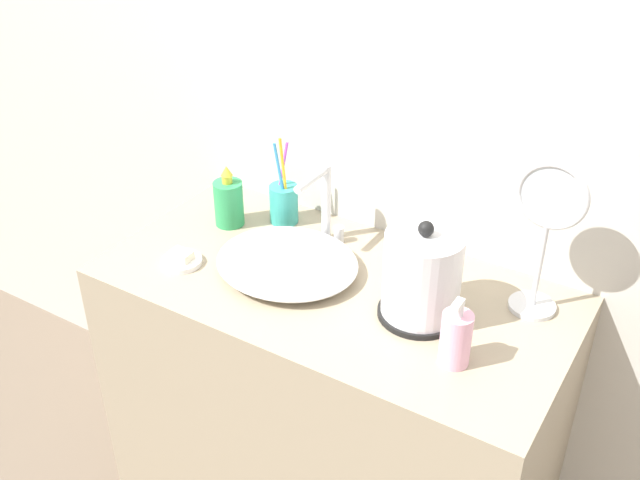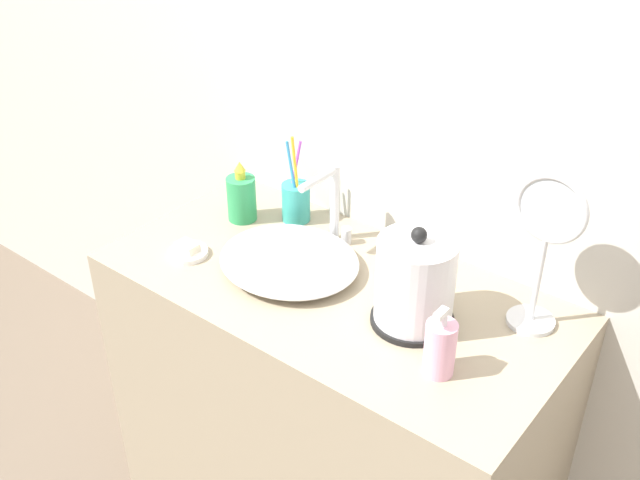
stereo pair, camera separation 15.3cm
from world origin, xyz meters
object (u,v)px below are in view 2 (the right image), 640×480
(faucet, at_px, (333,202))
(electric_kettle, at_px, (415,285))
(lotion_bottle, at_px, (440,348))
(vanity_mirror, at_px, (545,241))
(toothbrush_cup, at_px, (296,201))
(shampoo_bottle, at_px, (242,197))

(faucet, bearing_deg, electric_kettle, -24.48)
(lotion_bottle, xyz_separation_m, vanity_mirror, (0.07, 0.24, 0.14))
(electric_kettle, distance_m, vanity_mirror, 0.26)
(faucet, xyz_separation_m, vanity_mirror, (0.50, 0.00, 0.09))
(toothbrush_cup, height_order, shampoo_bottle, toothbrush_cup)
(toothbrush_cup, xyz_separation_m, shampoo_bottle, (-0.11, -0.08, 0.01))
(electric_kettle, distance_m, toothbrush_cup, 0.48)
(electric_kettle, relative_size, toothbrush_cup, 0.97)
(electric_kettle, bearing_deg, vanity_mirror, 37.35)
(toothbrush_cup, distance_m, shampoo_bottle, 0.13)
(electric_kettle, bearing_deg, toothbrush_cup, 159.14)
(lotion_bottle, height_order, vanity_mirror, vanity_mirror)
(faucet, height_order, shampoo_bottle, faucet)
(faucet, xyz_separation_m, electric_kettle, (0.31, -0.14, -0.02))
(shampoo_bottle, bearing_deg, lotion_bottle, -15.74)
(lotion_bottle, bearing_deg, vanity_mirror, 73.47)
(faucet, relative_size, lotion_bottle, 1.31)
(shampoo_bottle, xyz_separation_m, vanity_mirror, (0.74, 0.05, 0.13))
(toothbrush_cup, bearing_deg, faucet, -11.77)
(toothbrush_cup, height_order, lotion_bottle, toothbrush_cup)
(electric_kettle, distance_m, lotion_bottle, 0.15)
(faucet, relative_size, toothbrush_cup, 0.84)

